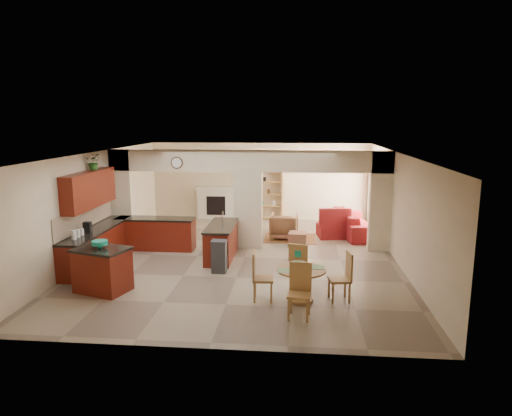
# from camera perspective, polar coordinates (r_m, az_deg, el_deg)

# --- Properties ---
(floor) EXTENTS (10.00, 10.00, 0.00)m
(floor) POSITION_cam_1_polar(r_m,az_deg,el_deg) (12.34, -1.47, -6.17)
(floor) COLOR #85755C
(floor) RESTS_ON ground
(ceiling) EXTENTS (10.00, 10.00, 0.00)m
(ceiling) POSITION_cam_1_polar(r_m,az_deg,el_deg) (11.82, -1.54, 6.90)
(ceiling) COLOR white
(ceiling) RESTS_ON wall_back
(wall_back) EXTENTS (8.00, 0.00, 8.00)m
(wall_back) POSITION_cam_1_polar(r_m,az_deg,el_deg) (16.92, 0.45, 3.39)
(wall_back) COLOR beige
(wall_back) RESTS_ON floor
(wall_front) EXTENTS (8.00, 0.00, 8.00)m
(wall_front) POSITION_cam_1_polar(r_m,az_deg,el_deg) (7.21, -6.13, -7.23)
(wall_front) COLOR beige
(wall_front) RESTS_ON floor
(wall_left) EXTENTS (0.00, 10.00, 10.00)m
(wall_left) POSITION_cam_1_polar(r_m,az_deg,el_deg) (13.08, -19.19, 0.51)
(wall_left) COLOR beige
(wall_left) RESTS_ON floor
(wall_right) EXTENTS (0.00, 10.00, 10.00)m
(wall_right) POSITION_cam_1_polar(r_m,az_deg,el_deg) (12.21, 17.48, -0.10)
(wall_right) COLOR beige
(wall_right) RESTS_ON floor
(partition_left_pier) EXTENTS (0.60, 0.25, 2.80)m
(partition_left_pier) POSITION_cam_1_polar(r_m,az_deg,el_deg) (13.87, -16.38, 1.24)
(partition_left_pier) COLOR beige
(partition_left_pier) RESTS_ON floor
(partition_center_pier) EXTENTS (0.80, 0.25, 2.20)m
(partition_center_pier) POSITION_cam_1_polar(r_m,az_deg,el_deg) (13.04, -0.99, -0.25)
(partition_center_pier) COLOR beige
(partition_center_pier) RESTS_ON floor
(partition_right_pier) EXTENTS (0.60, 0.25, 2.80)m
(partition_right_pier) POSITION_cam_1_polar(r_m,az_deg,el_deg) (13.12, 15.29, 0.76)
(partition_right_pier) COLOR beige
(partition_right_pier) RESTS_ON floor
(partition_header) EXTENTS (8.00, 0.25, 0.60)m
(partition_header) POSITION_cam_1_polar(r_m,az_deg,el_deg) (12.84, -1.01, 5.89)
(partition_header) COLOR beige
(partition_header) RESTS_ON partition_center_pier
(kitchen_counter) EXTENTS (2.52, 3.29, 1.48)m
(kitchen_counter) POSITION_cam_1_polar(r_m,az_deg,el_deg) (12.77, -16.34, -3.87)
(kitchen_counter) COLOR #491308
(kitchen_counter) RESTS_ON floor
(upper_cabinets) EXTENTS (0.35, 2.40, 0.90)m
(upper_cabinets) POSITION_cam_1_polar(r_m,az_deg,el_deg) (12.21, -20.10, 2.21)
(upper_cabinets) COLOR #491308
(upper_cabinets) RESTS_ON wall_left
(peninsula) EXTENTS (0.70, 1.85, 0.91)m
(peninsula) POSITION_cam_1_polar(r_m,az_deg,el_deg) (12.19, -4.35, -4.19)
(peninsula) COLOR #491308
(peninsula) RESTS_ON floor
(wall_clock) EXTENTS (0.34, 0.03, 0.34)m
(wall_clock) POSITION_cam_1_polar(r_m,az_deg,el_deg) (13.06, -9.88, 5.60)
(wall_clock) COLOR #462D17
(wall_clock) RESTS_ON partition_header
(rug) EXTENTS (1.60, 1.30, 0.01)m
(rug) POSITION_cam_1_polar(r_m,az_deg,el_deg) (14.29, 4.30, -3.78)
(rug) COLOR brown
(rug) RESTS_ON floor
(fireplace) EXTENTS (1.60, 0.35, 1.20)m
(fireplace) POSITION_cam_1_polar(r_m,az_deg,el_deg) (17.08, -4.95, 0.75)
(fireplace) COLOR beige
(fireplace) RESTS_ON floor
(shelving_unit) EXTENTS (1.00, 0.32, 1.80)m
(shelving_unit) POSITION_cam_1_polar(r_m,az_deg,el_deg) (16.79, 1.59, 1.60)
(shelving_unit) COLOR brown
(shelving_unit) RESTS_ON floor
(window_a) EXTENTS (0.02, 0.90, 1.90)m
(window_a) POSITION_cam_1_polar(r_m,az_deg,el_deg) (14.46, 15.43, 0.87)
(window_a) COLOR white
(window_a) RESTS_ON wall_right
(window_b) EXTENTS (0.02, 0.90, 1.90)m
(window_b) POSITION_cam_1_polar(r_m,az_deg,el_deg) (16.11, 14.38, 1.94)
(window_b) COLOR white
(window_b) RESTS_ON wall_right
(glazed_door) EXTENTS (0.02, 0.70, 2.10)m
(glazed_door) POSITION_cam_1_polar(r_m,az_deg,el_deg) (15.31, 14.84, 0.88)
(glazed_door) COLOR white
(glazed_door) RESTS_ON wall_right
(drape_a_left) EXTENTS (0.10, 0.28, 2.30)m
(drape_a_left) POSITION_cam_1_polar(r_m,az_deg,el_deg) (13.87, 15.69, 0.44)
(drape_a_left) COLOR #431B1B
(drape_a_left) RESTS_ON wall_right
(drape_a_right) EXTENTS (0.10, 0.28, 2.30)m
(drape_a_right) POSITION_cam_1_polar(r_m,az_deg,el_deg) (15.03, 14.88, 1.28)
(drape_a_right) COLOR #431B1B
(drape_a_right) RESTS_ON wall_right
(drape_b_left) EXTENTS (0.10, 0.28, 2.30)m
(drape_b_left) POSITION_cam_1_polar(r_m,az_deg,el_deg) (15.52, 14.58, 1.59)
(drape_b_left) COLOR #431B1B
(drape_b_left) RESTS_ON wall_right
(drape_b_right) EXTENTS (0.10, 0.28, 2.30)m
(drape_b_right) POSITION_cam_1_polar(r_m,az_deg,el_deg) (16.69, 13.92, 2.27)
(drape_b_right) COLOR #431B1B
(drape_b_right) RESTS_ON wall_right
(ceiling_fan) EXTENTS (1.00, 1.00, 0.10)m
(ceiling_fan) POSITION_cam_1_polar(r_m,az_deg,el_deg) (14.75, 5.67, 6.74)
(ceiling_fan) COLOR white
(ceiling_fan) RESTS_ON ceiling
(kitchen_island) EXTENTS (1.29, 1.08, 0.96)m
(kitchen_island) POSITION_cam_1_polar(r_m,az_deg,el_deg) (10.40, -18.64, -7.31)
(kitchen_island) COLOR #491308
(kitchen_island) RESTS_ON floor
(teal_bowl) EXTENTS (0.34, 0.34, 0.16)m
(teal_bowl) POSITION_cam_1_polar(r_m,az_deg,el_deg) (10.28, -18.94, -4.31)
(teal_bowl) COLOR #159479
(teal_bowl) RESTS_ON kitchen_island
(trash_can) EXTENTS (0.35, 0.30, 0.73)m
(trash_can) POSITION_cam_1_polar(r_m,az_deg,el_deg) (11.10, -4.62, -6.21)
(trash_can) COLOR #2A2A2D
(trash_can) RESTS_ON floor
(dining_table) EXTENTS (1.00, 1.00, 0.68)m
(dining_table) POSITION_cam_1_polar(r_m,az_deg,el_deg) (9.40, 5.65, -8.83)
(dining_table) COLOR brown
(dining_table) RESTS_ON floor
(fruit_bowl) EXTENTS (0.30, 0.30, 0.16)m
(fruit_bowl) POSITION_cam_1_polar(r_m,az_deg,el_deg) (9.27, 5.27, -7.16)
(fruit_bowl) COLOR #6FA523
(fruit_bowl) RESTS_ON dining_table
(sofa) EXTENTS (2.71, 1.41, 0.75)m
(sofa) POSITION_cam_1_polar(r_m,az_deg,el_deg) (15.01, 12.41, -1.82)
(sofa) COLOR maroon
(sofa) RESTS_ON floor
(chaise) EXTENTS (1.09, 0.95, 0.39)m
(chaise) POSITION_cam_1_polar(r_m,az_deg,el_deg) (14.58, 9.69, -2.84)
(chaise) COLOR maroon
(chaise) RESTS_ON floor
(armchair) EXTENTS (0.88, 0.91, 0.78)m
(armchair) POSITION_cam_1_polar(r_m,az_deg,el_deg) (14.17, 3.51, -2.30)
(armchair) COLOR maroon
(armchair) RESTS_ON floor
(ottoman) EXTENTS (0.56, 0.56, 0.38)m
(ottoman) POSITION_cam_1_polar(r_m,az_deg,el_deg) (13.53, 5.20, -3.83)
(ottoman) COLOR maroon
(ottoman) RESTS_ON floor
(plant) EXTENTS (0.45, 0.42, 0.42)m
(plant) POSITION_cam_1_polar(r_m,az_deg,el_deg) (12.45, -19.61, 5.47)
(plant) COLOR #1C4612
(plant) RESTS_ON upper_cabinets
(chair_north) EXTENTS (0.52, 0.52, 1.02)m
(chair_north) POSITION_cam_1_polar(r_m,az_deg,el_deg) (10.04, 5.44, -6.99)
(chair_north) COLOR brown
(chair_north) RESTS_ON floor
(chair_east) EXTENTS (0.48, 0.48, 1.02)m
(chair_east) POSITION_cam_1_polar(r_m,az_deg,el_deg) (9.51, 10.92, -8.18)
(chair_east) COLOR brown
(chair_east) RESTS_ON floor
(chair_south) EXTENTS (0.47, 0.47, 1.02)m
(chair_south) POSITION_cam_1_polar(r_m,az_deg,el_deg) (8.68, 5.49, -9.93)
(chair_south) COLOR brown
(chair_south) RESTS_ON floor
(chair_west) EXTENTS (0.44, 0.44, 1.02)m
(chair_west) POSITION_cam_1_polar(r_m,az_deg,el_deg) (9.38, 0.37, -8.25)
(chair_west) COLOR brown
(chair_west) RESTS_ON floor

